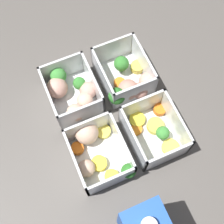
{
  "coord_description": "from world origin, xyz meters",
  "views": [
    {
      "loc": [
        -0.24,
        0.11,
        0.67
      ],
      "look_at": [
        0.0,
        0.0,
        0.03
      ],
      "focal_mm": 50.0,
      "sensor_mm": 36.0,
      "label": 1
    }
  ],
  "objects": [
    {
      "name": "container_near_left",
      "position": [
        -0.08,
        -0.07,
        0.02
      ],
      "size": [
        0.14,
        0.11,
        0.07
      ],
      "color": "white",
      "rests_on": "ground_plane"
    },
    {
      "name": "container_far_right",
      "position": [
        0.08,
        0.07,
        0.03
      ],
      "size": [
        0.14,
        0.12,
        0.07
      ],
      "color": "white",
      "rests_on": "ground_plane"
    },
    {
      "name": "ground_plane",
      "position": [
        0.0,
        0.0,
        0.0
      ],
      "size": [
        4.0,
        4.0,
        0.0
      ],
      "primitive_type": "plane",
      "color": "#56514C"
    },
    {
      "name": "container_far_left",
      "position": [
        -0.07,
        0.07,
        0.03
      ],
      "size": [
        0.16,
        0.12,
        0.07
      ],
      "color": "white",
      "rests_on": "ground_plane"
    },
    {
      "name": "container_near_right",
      "position": [
        0.06,
        -0.07,
        0.03
      ],
      "size": [
        0.15,
        0.13,
        0.07
      ],
      "color": "white",
      "rests_on": "ground_plane"
    }
  ]
}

